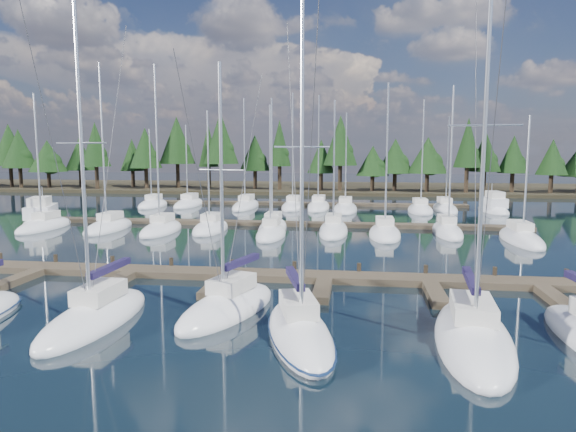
# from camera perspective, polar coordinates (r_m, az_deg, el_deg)

# --- Properties ---
(ground) EXTENTS (260.00, 260.00, 0.00)m
(ground) POSITION_cam_1_polar(r_m,az_deg,el_deg) (43.52, -2.81, -2.97)
(ground) COLOR black
(ground) RESTS_ON ground
(far_shore) EXTENTS (220.00, 30.00, 0.60)m
(far_shore) POSITION_cam_1_polar(r_m,az_deg,el_deg) (102.68, 3.18, 3.15)
(far_shore) COLOR #2B2517
(far_shore) RESTS_ON ground
(main_dock) EXTENTS (44.00, 6.13, 0.90)m
(main_dock) POSITION_cam_1_polar(r_m,az_deg,el_deg) (31.39, -6.96, -6.69)
(main_dock) COLOR #493E2D
(main_dock) RESTS_ON ground
(back_docks) EXTENTS (50.00, 21.80, 0.40)m
(back_docks) POSITION_cam_1_polar(r_m,az_deg,el_deg) (62.64, 0.39, 0.39)
(back_docks) COLOR #493E2D
(back_docks) RESTS_ON ground
(front_sailboat_2) EXTENTS (2.95, 8.44, 14.69)m
(front_sailboat_2) POSITION_cam_1_polar(r_m,az_deg,el_deg) (25.14, -20.57, -10.45)
(front_sailboat_2) COLOR white
(front_sailboat_2) RESTS_ON ground
(front_sailboat_3) EXTENTS (4.79, 8.14, 12.50)m
(front_sailboat_3) POSITION_cam_1_polar(r_m,az_deg,el_deg) (25.24, -6.66, -9.99)
(front_sailboat_3) COLOR white
(front_sailboat_3) RESTS_ON ground
(front_sailboat_4) EXTENTS (4.63, 8.66, 14.36)m
(front_sailboat_4) POSITION_cam_1_polar(r_m,az_deg,el_deg) (21.81, 1.30, -12.74)
(front_sailboat_4) COLOR white
(front_sailboat_4) RESTS_ON ground
(front_sailboat_5) EXTENTS (3.93, 9.80, 15.82)m
(front_sailboat_5) POSITION_cam_1_polar(r_m,az_deg,el_deg) (22.60, 19.86, -12.47)
(front_sailboat_5) COLOR white
(front_sailboat_5) RESTS_ON ground
(back_sailboat_rows) EXTENTS (47.34, 33.17, 16.73)m
(back_sailboat_rows) POSITION_cam_1_polar(r_m,az_deg,el_deg) (58.35, -0.04, -0.06)
(back_sailboat_rows) COLOR white
(back_sailboat_rows) RESTS_ON ground
(motor_yacht_left) EXTENTS (6.41, 10.07, 4.79)m
(motor_yacht_left) POSITION_cam_1_polar(r_m,az_deg,el_deg) (59.95, -25.69, -0.35)
(motor_yacht_left) COLOR white
(motor_yacht_left) RESTS_ON ground
(motor_yacht_right) EXTENTS (3.40, 8.77, 4.30)m
(motor_yacht_right) POSITION_cam_1_polar(r_m,az_deg,el_deg) (70.19, 21.84, 0.84)
(motor_yacht_right) COLOR white
(motor_yacht_right) RESTS_ON ground
(tree_line) EXTENTS (184.86, 11.98, 13.92)m
(tree_line) POSITION_cam_1_polar(r_m,az_deg,el_deg) (93.05, 0.40, 7.16)
(tree_line) COLOR black
(tree_line) RESTS_ON far_shore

